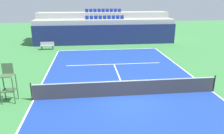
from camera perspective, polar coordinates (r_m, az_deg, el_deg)
ground_plane at (r=13.23m, az=3.89°, el=-7.53°), size 80.00×80.00×0.00m
court_surface at (r=13.23m, az=3.89°, el=-7.51°), size 11.00×24.00×0.01m
baseline_far at (r=24.45m, az=-1.07°, el=4.59°), size 11.00×0.10×0.00m
sideline_left at (r=13.43m, az=-19.91°, el=-8.18°), size 0.10×24.00×0.00m
sideline_right at (r=15.13m, az=24.77°, el=-5.81°), size 0.10×24.00×0.00m
service_line_far at (r=19.13m, az=0.51°, el=0.74°), size 8.26×0.10×0.00m
centre_service_line at (r=16.13m, az=1.88°, el=-2.62°), size 0.10×6.40×0.00m
back_wall at (r=26.81m, az=-1.63°, el=8.39°), size 17.42×0.30×2.41m
stands_tier_lower at (r=28.09m, az=-1.87°, el=9.40°), size 17.42×2.40×2.97m
stands_tier_upper at (r=30.41m, az=-2.26°, el=10.73°), size 17.42×2.40×3.67m
seating_row_lower at (r=27.99m, az=-1.92°, el=12.69°), size 4.87×0.44×0.44m
seating_row_upper at (r=30.32m, az=-2.32°, el=14.43°), size 4.87×0.44×0.44m
tennis_net at (r=13.02m, az=3.93°, el=-5.51°), size 11.08×0.08×1.07m
umpire_chair at (r=13.39m, az=-25.60°, el=-3.52°), size 0.76×0.66×2.20m
player_bench at (r=25.50m, az=-16.61°, el=5.54°), size 1.50×0.40×0.85m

